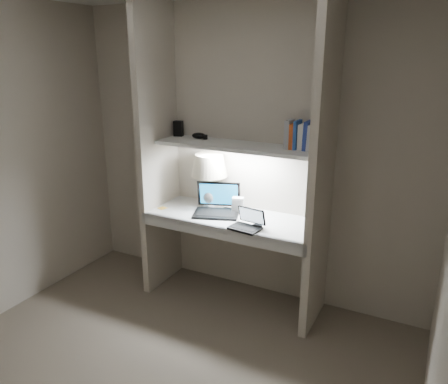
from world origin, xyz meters
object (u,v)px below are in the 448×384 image
Objects in this scene: laptop_netbook at (247,224)px; speaker at (238,205)px; book_row at (299,136)px; table_lamp at (209,171)px; laptop_main at (217,206)px.

laptop_netbook is 1.95× the size of speaker.
laptop_netbook is 1.17× the size of book_row.
table_lamp is 1.02× the size of laptop_main.
laptop_netbook is 0.36m from speaker.
laptop_netbook is (0.38, -0.20, -0.02)m from laptop_main.
laptop_main is at bearing -169.08° from book_row.
table_lamp reaches higher than laptop_netbook.
speaker is (0.30, -0.04, -0.25)m from table_lamp.
laptop_main is (0.14, -0.12, -0.26)m from table_lamp.
laptop_netbook is at bearing -68.16° from speaker.
book_row is at bearing 0.22° from table_lamp.
laptop_main is at bearing 159.21° from laptop_netbook.
book_row is (0.50, 0.04, 0.63)m from speaker.
book_row is (0.80, 0.00, 0.38)m from table_lamp.
laptop_main is at bearing -40.78° from table_lamp.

